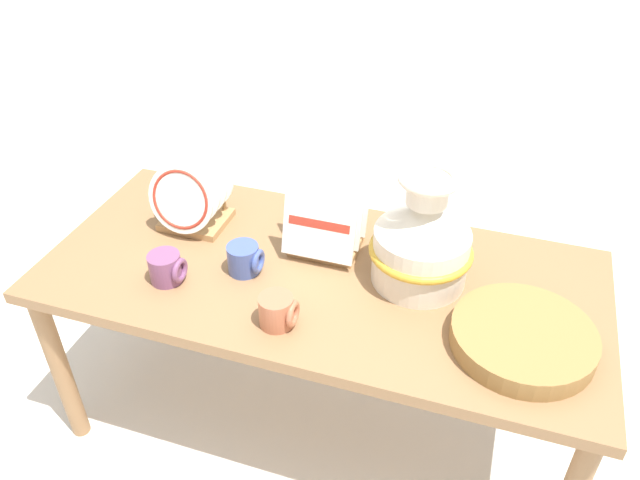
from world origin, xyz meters
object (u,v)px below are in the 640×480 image
object	(u,v)px
wicker_charger_stack	(523,338)
mug_cobalt_glaze	(245,259)
dish_rack_square_plates	(327,225)
mug_plum_glaze	(167,268)
ceramic_vase	(422,239)
mug_terracotta_glaze	(278,311)
dish_rack_round_plates	(192,199)

from	to	relation	value
wicker_charger_stack	mug_cobalt_glaze	world-z (taller)	mug_cobalt_glaze
dish_rack_square_plates	mug_plum_glaze	bearing A→B (deg)	-142.27
ceramic_vase	wicker_charger_stack	xyz separation A→B (m)	(0.29, -0.17, -0.11)
wicker_charger_stack	mug_terracotta_glaze	size ratio (longest dim) A/B	3.58
dish_rack_round_plates	mug_cobalt_glaze	size ratio (longest dim) A/B	2.36
dish_rack_round_plates	mug_terracotta_glaze	world-z (taller)	dish_rack_round_plates
dish_rack_square_plates	mug_plum_glaze	size ratio (longest dim) A/B	2.35
dish_rack_square_plates	mug_cobalt_glaze	distance (m)	0.26
dish_rack_round_plates	dish_rack_square_plates	xyz separation A→B (m)	(0.42, 0.02, -0.01)
dish_rack_round_plates	mug_plum_glaze	size ratio (longest dim) A/B	2.36
mug_plum_glaze	wicker_charger_stack	bearing A→B (deg)	2.84
mug_cobalt_glaze	ceramic_vase	bearing A→B (deg)	14.22
ceramic_vase	mug_cobalt_glaze	xyz separation A→B (m)	(-0.46, -0.12, -0.09)
dish_rack_square_plates	wicker_charger_stack	size ratio (longest dim) A/B	0.66
ceramic_vase	wicker_charger_stack	distance (m)	0.35
dish_rack_round_plates	mug_terracotta_glaze	xyz separation A→B (m)	(0.41, -0.33, -0.05)
mug_plum_glaze	dish_rack_square_plates	bearing A→B (deg)	37.73
wicker_charger_stack	mug_cobalt_glaze	size ratio (longest dim) A/B	3.58
ceramic_vase	dish_rack_square_plates	bearing A→B (deg)	167.48
ceramic_vase	mug_terracotta_glaze	size ratio (longest dim) A/B	3.43
dish_rack_round_plates	dish_rack_square_plates	world-z (taller)	dish_rack_round_plates
mug_terracotta_glaze	mug_cobalt_glaze	bearing A→B (deg)	134.28
dish_rack_round_plates	mug_cobalt_glaze	distance (m)	0.30
dish_rack_square_plates	ceramic_vase	bearing A→B (deg)	-12.52
mug_plum_glaze	mug_cobalt_glaze	bearing A→B (deg)	29.03
dish_rack_square_plates	wicker_charger_stack	distance (m)	0.62
dish_rack_round_plates	dish_rack_square_plates	distance (m)	0.42
ceramic_vase	mug_cobalt_glaze	bearing A→B (deg)	-165.78
dish_rack_square_plates	mug_terracotta_glaze	xyz separation A→B (m)	(-0.02, -0.35, -0.04)
ceramic_vase	dish_rack_square_plates	xyz separation A→B (m)	(-0.28, 0.06, -0.06)
ceramic_vase	mug_plum_glaze	distance (m)	0.69
dish_rack_round_plates	mug_cobalt_glaze	bearing A→B (deg)	-33.80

